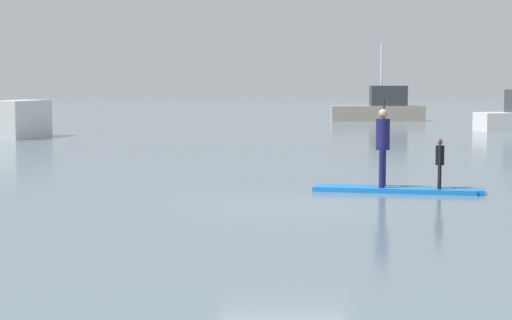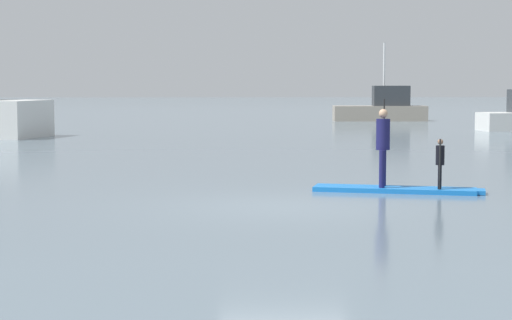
% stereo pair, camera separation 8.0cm
% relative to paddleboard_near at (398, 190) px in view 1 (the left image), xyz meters
% --- Properties ---
extents(ground_plane, '(240.00, 240.00, 0.00)m').
position_rel_paddleboard_near_xyz_m(ground_plane, '(-2.58, -2.23, -0.05)').
color(ground_plane, slate).
extents(paddleboard_near, '(3.66, 1.61, 0.10)m').
position_rel_paddleboard_near_xyz_m(paddleboard_near, '(0.00, 0.00, 0.00)').
color(paddleboard_near, blue).
rests_on(paddleboard_near, ground).
extents(paddler_adult, '(0.36, 0.51, 1.89)m').
position_rel_paddleboard_near_xyz_m(paddler_adult, '(-0.32, 0.09, 1.02)').
color(paddler_adult, '#19194C').
rests_on(paddler_adult, paddleboard_near).
extents(paddler_child_solo, '(0.23, 0.37, 1.06)m').
position_rel_paddleboard_near_xyz_m(paddler_child_solo, '(0.84, -0.24, 0.64)').
color(paddler_child_solo, black).
rests_on(paddler_child_solo, paddleboard_near).
extents(motor_boat_small_navy, '(5.60, 1.78, 4.68)m').
position_rel_paddleboard_near_xyz_m(motor_boat_small_navy, '(5.88, 35.10, 0.70)').
color(motor_boat_small_navy, '#9E9384').
rests_on(motor_boat_small_navy, ground).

